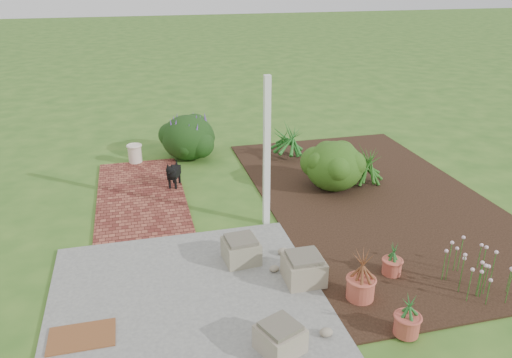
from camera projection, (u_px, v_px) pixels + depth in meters
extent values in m
plane|color=#305C1D|center=(250.00, 228.00, 8.24)|extent=(80.00, 80.00, 0.00)
cube|color=slate|center=(188.00, 302.00, 6.39)|extent=(3.50, 3.50, 0.04)
cube|color=#59221C|center=(141.00, 195.00, 9.41)|extent=(1.60, 3.50, 0.04)
cube|color=black|center=(375.00, 199.00, 9.25)|extent=(4.00, 7.00, 0.03)
cube|color=white|center=(267.00, 154.00, 7.91)|extent=(0.10, 0.10, 2.50)
cube|color=gray|center=(280.00, 339.00, 5.52)|extent=(0.59, 0.59, 0.30)
cube|color=gray|center=(304.00, 270.00, 6.74)|extent=(0.52, 0.52, 0.34)
cube|color=#7A775B|center=(241.00, 251.00, 7.20)|extent=(0.52, 0.52, 0.32)
cube|color=brown|center=(82.00, 337.00, 5.75)|extent=(0.75, 0.48, 0.02)
cube|color=black|center=(174.00, 172.00, 9.64)|extent=(0.30, 0.42, 0.17)
cylinder|color=black|center=(170.00, 184.00, 9.59)|extent=(0.05, 0.05, 0.19)
cylinder|color=black|center=(176.00, 184.00, 9.58)|extent=(0.05, 0.05, 0.19)
cylinder|color=black|center=(174.00, 178.00, 9.85)|extent=(0.05, 0.05, 0.19)
cylinder|color=black|center=(180.00, 178.00, 9.83)|extent=(0.05, 0.05, 0.19)
sphere|color=black|center=(170.00, 170.00, 9.37)|extent=(0.16, 0.16, 0.16)
cone|color=black|center=(177.00, 163.00, 9.78)|extent=(0.10, 0.13, 0.14)
cylinder|color=beige|center=(135.00, 154.00, 10.86)|extent=(0.31, 0.31, 0.38)
ellipsoid|color=#0B360A|center=(334.00, 165.00, 9.51)|extent=(1.43, 1.43, 0.94)
cylinder|color=#B9513E|center=(360.00, 288.00, 6.41)|extent=(0.44, 0.44, 0.29)
cylinder|color=#B44F3D|center=(392.00, 267.00, 6.94)|extent=(0.33, 0.33, 0.22)
cylinder|color=#AC473A|center=(407.00, 325.00, 5.79)|extent=(0.31, 0.31, 0.25)
ellipsoid|color=black|center=(188.00, 136.00, 11.11)|extent=(1.53, 1.53, 1.00)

